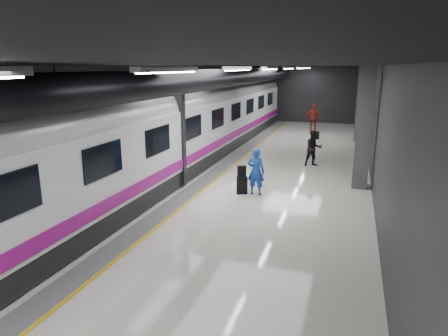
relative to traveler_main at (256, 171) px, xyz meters
The scene contains 9 objects.
ground 1.32m from the traveler_main, behind, with size 40.00×40.00×0.00m, color silver.
platform_hall 3.15m from the traveler_main, 142.60° to the left, with size 10.02×40.02×4.51m.
train 4.43m from the traveler_main, behind, with size 3.05×38.00×4.05m.
traveler_main is the anchor object (origin of this frame).
suitcase_main 0.73m from the traveler_main, behind, with size 0.38×0.24×0.62m, color black.
shoulder_bag 0.52m from the traveler_main, behind, with size 0.30×0.16×0.40m, color black.
traveler_far_a 5.14m from the traveler_main, 72.84° to the left, with size 0.80×0.63×1.65m, color black.
traveler_far_b 14.71m from the traveler_main, 87.96° to the left, with size 1.15×0.48×1.96m, color maroon.
suitcase_far 12.20m from the traveler_main, 85.17° to the left, with size 0.33×0.21×0.48m, color black.
Camera 1 is at (4.13, -13.39, 4.45)m, focal length 32.00 mm.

